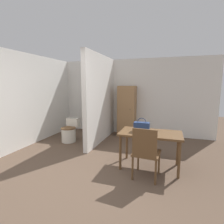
{
  "coord_description": "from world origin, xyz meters",
  "views": [
    {
      "loc": [
        1.36,
        -2.27,
        1.67
      ],
      "look_at": [
        0.13,
        1.48,
        1.05
      ],
      "focal_mm": 28.0,
      "sensor_mm": 36.0,
      "label": 1
    }
  ],
  "objects_px": {
    "wooden_chair": "(146,151)",
    "wooden_cabinet": "(127,111)",
    "dining_table": "(150,136)",
    "toilet": "(70,132)",
    "handbag": "(142,127)"
  },
  "relations": [
    {
      "from": "dining_table",
      "to": "handbag",
      "type": "height_order",
      "value": "handbag"
    },
    {
      "from": "handbag",
      "to": "toilet",
      "type": "bearing_deg",
      "value": 157.13
    },
    {
      "from": "wooden_chair",
      "to": "wooden_cabinet",
      "type": "bearing_deg",
      "value": 114.83
    },
    {
      "from": "toilet",
      "to": "wooden_cabinet",
      "type": "bearing_deg",
      "value": 38.79
    },
    {
      "from": "dining_table",
      "to": "wooden_chair",
      "type": "relative_size",
      "value": 1.27
    },
    {
      "from": "wooden_chair",
      "to": "wooden_cabinet",
      "type": "xyz_separation_m",
      "value": [
        -0.96,
        2.61,
        0.3
      ]
    },
    {
      "from": "handbag",
      "to": "wooden_cabinet",
      "type": "xyz_separation_m",
      "value": [
        -0.81,
        2.13,
        -0.02
      ]
    },
    {
      "from": "dining_table",
      "to": "toilet",
      "type": "relative_size",
      "value": 1.83
    },
    {
      "from": "dining_table",
      "to": "wooden_cabinet",
      "type": "height_order",
      "value": "wooden_cabinet"
    },
    {
      "from": "handbag",
      "to": "wooden_cabinet",
      "type": "relative_size",
      "value": 0.19
    },
    {
      "from": "toilet",
      "to": "handbag",
      "type": "relative_size",
      "value": 2.15
    },
    {
      "from": "dining_table",
      "to": "toilet",
      "type": "bearing_deg",
      "value": 158.78
    },
    {
      "from": "dining_table",
      "to": "wooden_cabinet",
      "type": "distance_m",
      "value": 2.34
    },
    {
      "from": "dining_table",
      "to": "wooden_cabinet",
      "type": "xyz_separation_m",
      "value": [
        -0.98,
        2.12,
        0.17
      ]
    },
    {
      "from": "wooden_chair",
      "to": "toilet",
      "type": "height_order",
      "value": "wooden_chair"
    }
  ]
}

